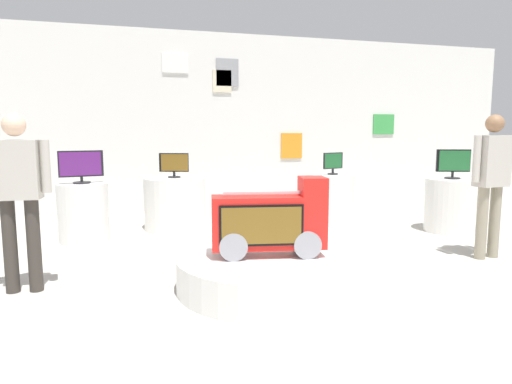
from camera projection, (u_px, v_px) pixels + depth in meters
The scene contains 14 objects.
ground_plane at pixel (320, 295), 4.11m from camera, with size 30.00×30.00×0.00m, color #B2ADA3.
back_wall_display at pixel (213, 122), 8.62m from camera, with size 12.61×0.13×3.25m.
main_display_pedestal at pixel (269, 272), 4.28m from camera, with size 1.71×1.71×0.31m, color silver.
novelty_firetruck_tv at pixel (271, 224), 4.21m from camera, with size 1.08×0.51×0.73m.
display_pedestal_left_rear at pixel (332, 199), 7.30m from camera, with size 0.69×0.69×0.77m, color silver.
tv_on_left_rear at pixel (333, 162), 7.22m from camera, with size 0.37×0.16×0.35m.
display_pedestal_center_rear at pixel (175, 203), 6.83m from camera, with size 0.90×0.90×0.77m, color silver.
tv_on_center_rear at pixel (174, 164), 6.75m from camera, with size 0.42×0.18×0.36m.
display_pedestal_right_rear at pixel (451, 205), 6.67m from camera, with size 0.73×0.73×0.77m, color silver.
tv_on_right_rear at pixel (453, 163), 6.58m from camera, with size 0.46×0.21×0.42m.
display_pedestal_far_right at pixel (83, 212), 6.09m from camera, with size 0.65×0.65×0.77m, color silver.
tv_on_far_right at pixel (81, 166), 6.00m from camera, with size 0.56×0.22×0.43m.
shopper_browsing_near_truck at pixel (491, 175), 5.19m from camera, with size 0.56×0.24×1.64m.
shopper_browsing_rear at pixel (18, 189), 4.08m from camera, with size 0.56×0.23×1.61m.
Camera 1 is at (-1.66, -3.64, 1.46)m, focal length 32.24 mm.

